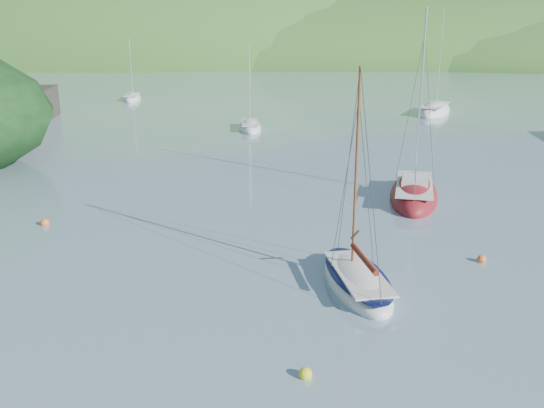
# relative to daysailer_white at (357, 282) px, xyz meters

# --- Properties ---
(ground) EXTENTS (700.00, 700.00, 0.00)m
(ground) POSITION_rel_daysailer_white_xyz_m (-5.07, -3.93, -0.22)
(ground) COLOR #7698A3
(ground) RESTS_ON ground
(shoreline_hills) EXTENTS (690.00, 135.00, 56.00)m
(shoreline_hills) POSITION_rel_daysailer_white_xyz_m (-14.73, 168.49, -0.22)
(shoreline_hills) COLOR #2A6225
(shoreline_hills) RESTS_ON ground
(daysailer_white) EXTENTS (3.67, 6.74, 9.81)m
(daysailer_white) POSITION_rel_daysailer_white_xyz_m (0.00, 0.00, 0.00)
(daysailer_white) COLOR white
(daysailer_white) RESTS_ON ground
(sloop_red) EXTENTS (4.35, 8.93, 12.66)m
(sloop_red) POSITION_rel_daysailer_white_xyz_m (4.64, 13.52, 0.01)
(sloop_red) COLOR maroon
(sloop_red) RESTS_ON ground
(distant_sloop_a) EXTENTS (3.05, 6.66, 9.17)m
(distant_sloop_a) POSITION_rel_daysailer_white_xyz_m (-8.04, 38.35, -0.06)
(distant_sloop_a) COLOR white
(distant_sloop_a) RESTS_ON ground
(distant_sloop_b) EXTENTS (6.62, 9.93, 13.38)m
(distant_sloop_b) POSITION_rel_daysailer_white_xyz_m (13.28, 50.63, -0.01)
(distant_sloop_b) COLOR white
(distant_sloop_b) RESTS_ON ground
(distant_sloop_c) EXTENTS (3.17, 6.67, 9.15)m
(distant_sloop_c) POSITION_rel_daysailer_white_xyz_m (-26.98, 61.61, -0.06)
(distant_sloop_c) COLOR white
(distant_sloop_c) RESTS_ON ground
(mooring_buoys) EXTENTS (23.17, 14.64, 0.49)m
(mooring_buoys) POSITION_rel_daysailer_white_xyz_m (-6.07, 1.86, -0.10)
(mooring_buoys) COLOR yellow
(mooring_buoys) RESTS_ON ground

